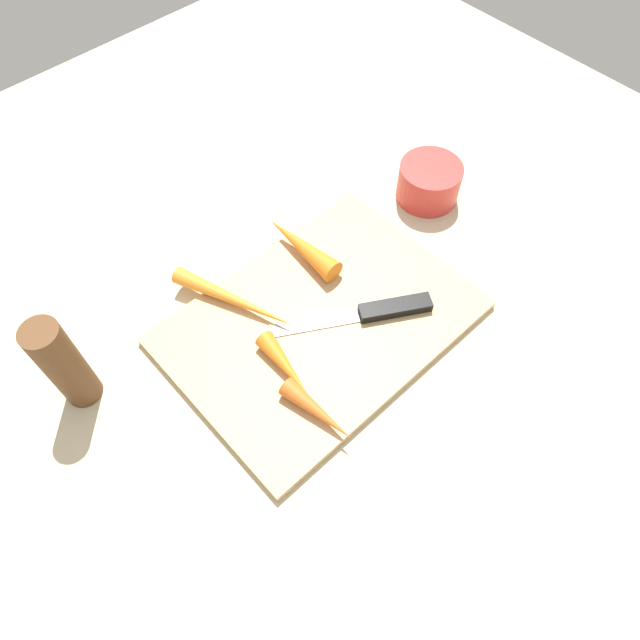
{
  "coord_description": "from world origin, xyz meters",
  "views": [
    {
      "loc": [
        -0.26,
        -0.28,
        0.61
      ],
      "look_at": [
        0.0,
        0.0,
        0.01
      ],
      "focal_mm": 32.33,
      "sensor_mm": 36.0,
      "label": 1
    }
  ],
  "objects_px": {
    "carrot_longest": "(236,300)",
    "pepper_grinder": "(64,365)",
    "carrot_short": "(318,412)",
    "small_bowl": "(429,182)",
    "knife": "(385,310)",
    "carrot_long": "(301,246)",
    "carrot_shortest": "(286,366)",
    "cutting_board": "(320,323)"
  },
  "relations": [
    {
      "from": "carrot_shortest",
      "to": "pepper_grinder",
      "type": "height_order",
      "value": "pepper_grinder"
    },
    {
      "from": "carrot_longest",
      "to": "carrot_shortest",
      "type": "relative_size",
      "value": 1.9
    },
    {
      "from": "carrot_long",
      "to": "small_bowl",
      "type": "relative_size",
      "value": 1.39
    },
    {
      "from": "carrot_short",
      "to": "small_bowl",
      "type": "bearing_deg",
      "value": 106.38
    },
    {
      "from": "carrot_longest",
      "to": "carrot_short",
      "type": "height_order",
      "value": "same"
    },
    {
      "from": "carrot_long",
      "to": "small_bowl",
      "type": "bearing_deg",
      "value": -100.94
    },
    {
      "from": "cutting_board",
      "to": "pepper_grinder",
      "type": "height_order",
      "value": "pepper_grinder"
    },
    {
      "from": "carrot_shortest",
      "to": "carrot_short",
      "type": "bearing_deg",
      "value": -2.21
    },
    {
      "from": "pepper_grinder",
      "to": "carrot_short",
      "type": "bearing_deg",
      "value": -50.07
    },
    {
      "from": "carrot_long",
      "to": "carrot_longest",
      "type": "bearing_deg",
      "value": 92.73
    },
    {
      "from": "carrot_shortest",
      "to": "carrot_short",
      "type": "height_order",
      "value": "same"
    },
    {
      "from": "knife",
      "to": "small_bowl",
      "type": "height_order",
      "value": "small_bowl"
    },
    {
      "from": "carrot_longest",
      "to": "carrot_shortest",
      "type": "height_order",
      "value": "carrot_shortest"
    },
    {
      "from": "small_bowl",
      "to": "pepper_grinder",
      "type": "bearing_deg",
      "value": 173.49
    },
    {
      "from": "cutting_board",
      "to": "carrot_shortest",
      "type": "xyz_separation_m",
      "value": [
        -0.08,
        -0.02,
        0.02
      ]
    },
    {
      "from": "pepper_grinder",
      "to": "cutting_board",
      "type": "bearing_deg",
      "value": -24.19
    },
    {
      "from": "knife",
      "to": "cutting_board",
      "type": "bearing_deg",
      "value": -4.07
    },
    {
      "from": "carrot_longest",
      "to": "small_bowl",
      "type": "relative_size",
      "value": 1.98
    },
    {
      "from": "carrot_shortest",
      "to": "pepper_grinder",
      "type": "relative_size",
      "value": 0.68
    },
    {
      "from": "knife",
      "to": "pepper_grinder",
      "type": "xyz_separation_m",
      "value": [
        -0.33,
        0.16,
        0.05
      ]
    },
    {
      "from": "cutting_board",
      "to": "carrot_short",
      "type": "relative_size",
      "value": 3.77
    },
    {
      "from": "carrot_shortest",
      "to": "carrot_long",
      "type": "height_order",
      "value": "carrot_long"
    },
    {
      "from": "carrot_longest",
      "to": "pepper_grinder",
      "type": "height_order",
      "value": "pepper_grinder"
    },
    {
      "from": "small_bowl",
      "to": "knife",
      "type": "bearing_deg",
      "value": -152.17
    },
    {
      "from": "carrot_short",
      "to": "small_bowl",
      "type": "relative_size",
      "value": 1.09
    },
    {
      "from": "cutting_board",
      "to": "carrot_longest",
      "type": "height_order",
      "value": "carrot_longest"
    },
    {
      "from": "carrot_longest",
      "to": "pepper_grinder",
      "type": "xyz_separation_m",
      "value": [
        -0.2,
        0.03,
        0.04
      ]
    },
    {
      "from": "carrot_shortest",
      "to": "pepper_grinder",
      "type": "xyz_separation_m",
      "value": [
        -0.19,
        0.14,
        0.04
      ]
    },
    {
      "from": "cutting_board",
      "to": "carrot_shortest",
      "type": "distance_m",
      "value": 0.08
    },
    {
      "from": "knife",
      "to": "carrot_longest",
      "type": "relative_size",
      "value": 1.05
    },
    {
      "from": "carrot_shortest",
      "to": "small_bowl",
      "type": "height_order",
      "value": "small_bowl"
    },
    {
      "from": "carrot_longest",
      "to": "carrot_short",
      "type": "bearing_deg",
      "value": -28.66
    },
    {
      "from": "knife",
      "to": "small_bowl",
      "type": "bearing_deg",
      "value": -121.49
    },
    {
      "from": "small_bowl",
      "to": "carrot_short",
      "type": "bearing_deg",
      "value": -156.96
    },
    {
      "from": "carrot_shortest",
      "to": "carrot_long",
      "type": "xyz_separation_m",
      "value": [
        0.13,
        0.12,
        0.0
      ]
    },
    {
      "from": "carrot_short",
      "to": "pepper_grinder",
      "type": "bearing_deg",
      "value": -146.74
    },
    {
      "from": "carrot_longest",
      "to": "pepper_grinder",
      "type": "bearing_deg",
      "value": -119.44
    },
    {
      "from": "cutting_board",
      "to": "carrot_longest",
      "type": "xyz_separation_m",
      "value": [
        -0.06,
        0.09,
        0.02
      ]
    },
    {
      "from": "carrot_short",
      "to": "small_bowl",
      "type": "xyz_separation_m",
      "value": [
        0.35,
        0.15,
        0.0
      ]
    },
    {
      "from": "knife",
      "to": "carrot_shortest",
      "type": "distance_m",
      "value": 0.14
    },
    {
      "from": "carrot_long",
      "to": "small_bowl",
      "type": "xyz_separation_m",
      "value": [
        0.21,
        -0.04,
        -0.0
      ]
    },
    {
      "from": "carrot_shortest",
      "to": "carrot_short",
      "type": "relative_size",
      "value": 0.96
    }
  ]
}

